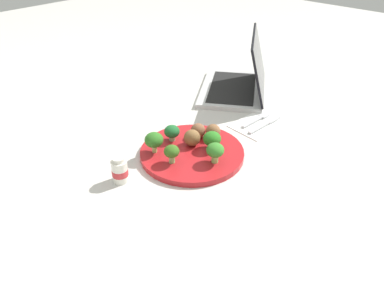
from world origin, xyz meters
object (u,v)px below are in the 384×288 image
plate (192,153)px  broccoli_floret_mid_left (172,152)px  broccoli_floret_front_left (154,140)px  yogurt_bottle (120,171)px  meatball_back_right (214,132)px  laptop (240,82)px  fork (257,119)px  meatball_mid_right (192,138)px  broccoli_floret_center (214,151)px  broccoli_floret_back_left (172,132)px  broccoli_floret_front_right (212,139)px  meatball_front_right (198,130)px  napkin (260,124)px  knife (266,124)px

plate → broccoli_floret_mid_left: bearing=-178.2°
broccoli_floret_front_left → yogurt_bottle: (-0.13, -0.01, -0.02)m
meatball_back_right → laptop: laptop is taller
plate → laptop: laptop is taller
fork → plate: bearing=175.5°
plate → meatball_mid_right: bearing=42.0°
broccoli_floret_center → broccoli_floret_back_left: bearing=88.7°
broccoli_floret_front_right → broccoli_floret_center: bearing=-134.7°
plate → laptop: 0.44m
broccoli_floret_center → meatball_back_right: broccoli_floret_center is taller
broccoli_floret_mid_left → meatball_front_right: bearing=14.9°
plate → broccoli_floret_center: size_ratio=5.14×
napkin → plate: bearing=171.6°
broccoli_floret_mid_left → laptop: bearing=17.2°
broccoli_floret_center → meatball_mid_right: 0.10m
broccoli_floret_front_left → broccoli_floret_back_left: bearing=6.0°
plate → knife: plate is taller
broccoli_floret_mid_left → meatball_back_right: (0.16, -0.00, -0.01)m
broccoli_floret_center → laptop: (0.42, 0.23, -0.01)m
broccoli_floret_center → laptop: bearing=28.7°
broccoli_floret_mid_left → fork: size_ratio=0.41×
broccoli_floret_mid_left → meatball_front_right: (0.14, 0.04, -0.01)m
meatball_mid_right → broccoli_floret_mid_left: bearing=-167.9°
broccoli_floret_mid_left → knife: (0.35, -0.06, -0.04)m
meatball_back_right → laptop: 0.36m
yogurt_bottle → broccoli_floret_back_left: bearing=6.2°
yogurt_bottle → laptop: (0.61, 0.10, 0.01)m
meatball_back_right → yogurt_bottle: 0.29m
broccoli_floret_mid_left → meatball_mid_right: size_ratio=1.09×
plate → meatball_mid_right: 0.04m
napkin → fork: size_ratio=1.41×
broccoli_floret_center → fork: 0.29m
meatball_front_right → fork: size_ratio=0.34×
fork → yogurt_bottle: (-0.48, 0.08, 0.02)m
broccoli_floret_back_left → broccoli_floret_center: bearing=-91.3°
broccoli_floret_front_right → broccoli_floret_front_left: broccoli_floret_front_left is taller
broccoli_floret_front_left → laptop: 0.50m
broccoli_floret_mid_left → laptop: (0.49, 0.15, -0.01)m
broccoli_floret_front_right → knife: broccoli_floret_front_right is taller
fork → knife: size_ratio=0.83×
plate → yogurt_bottle: yogurt_bottle is taller
knife → laptop: (0.14, 0.21, 0.03)m
plate → yogurt_bottle: bearing=164.9°
broccoli_floret_front_right → yogurt_bottle: 0.26m
broccoli_floret_center → broccoli_floret_front_left: size_ratio=0.95×
plate → fork: (0.28, -0.02, -0.00)m
fork → knife: same height
broccoli_floret_mid_left → broccoli_floret_front_left: 0.07m
meatball_front_right → meatball_back_right: size_ratio=0.99×
broccoli_floret_mid_left → napkin: 0.35m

